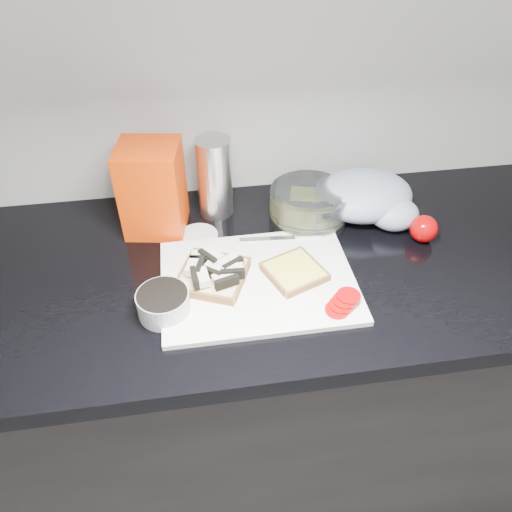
{
  "coord_description": "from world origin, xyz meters",
  "views": [
    {
      "loc": [
        -0.21,
        0.39,
        1.63
      ],
      "look_at": [
        -0.09,
        1.16,
        0.95
      ],
      "focal_mm": 35.0,
      "sensor_mm": 36.0,
      "label": 1
    }
  ],
  "objects_px": {
    "cutting_board": "(258,281)",
    "bread_bag": "(153,189)",
    "glass_bowl": "(309,205)",
    "steel_canister": "(215,177)"
  },
  "relations": [
    {
      "from": "cutting_board",
      "to": "bread_bag",
      "type": "height_order",
      "value": "bread_bag"
    },
    {
      "from": "glass_bowl",
      "to": "steel_canister",
      "type": "bearing_deg",
      "value": 164.65
    },
    {
      "from": "steel_canister",
      "to": "bread_bag",
      "type": "bearing_deg",
      "value": -164.82
    },
    {
      "from": "glass_bowl",
      "to": "bread_bag",
      "type": "distance_m",
      "value": 0.37
    },
    {
      "from": "bread_bag",
      "to": "steel_canister",
      "type": "relative_size",
      "value": 1.07
    },
    {
      "from": "steel_canister",
      "to": "cutting_board",
      "type": "bearing_deg",
      "value": -77.04
    },
    {
      "from": "cutting_board",
      "to": "glass_bowl",
      "type": "relative_size",
      "value": 2.12
    },
    {
      "from": "glass_bowl",
      "to": "bread_bag",
      "type": "xyz_separation_m",
      "value": [
        -0.36,
        0.02,
        0.07
      ]
    },
    {
      "from": "glass_bowl",
      "to": "cutting_board",
      "type": "bearing_deg",
      "value": -126.51
    },
    {
      "from": "cutting_board",
      "to": "bread_bag",
      "type": "relative_size",
      "value": 1.9
    }
  ]
}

